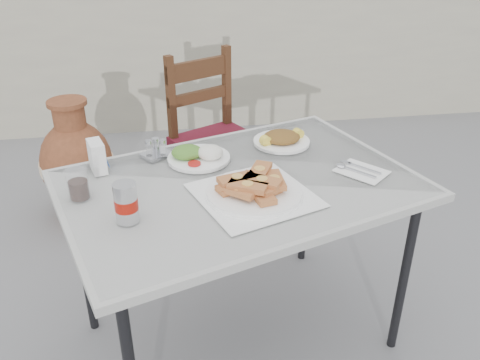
{
  "coord_description": "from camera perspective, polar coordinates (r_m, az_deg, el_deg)",
  "views": [
    {
      "loc": [
        -0.28,
        -1.78,
        1.72
      ],
      "look_at": [
        -0.01,
        -0.05,
        0.77
      ],
      "focal_mm": 38.0,
      "sensor_mm": 36.0,
      "label": 1
    }
  ],
  "objects": [
    {
      "name": "pide_plate",
      "position": [
        1.81,
        1.61,
        -0.75
      ],
      "size": [
        0.5,
        0.5,
        0.08
      ],
      "rotation": [
        0.0,
        0.0,
        0.35
      ],
      "color": "white",
      "rests_on": "cafe_table"
    },
    {
      "name": "ground",
      "position": [
        2.49,
        0.12,
        -15.29
      ],
      "size": [
        80.0,
        80.0,
        0.0
      ],
      "primitive_type": "plane",
      "color": "slate",
      "rests_on": "ground"
    },
    {
      "name": "cafe_table",
      "position": [
        1.96,
        -0.04,
        -1.51
      ],
      "size": [
        1.53,
        1.27,
        0.8
      ],
      "rotation": [
        0.0,
        0.0,
        0.33
      ],
      "color": "black",
      "rests_on": "ground"
    },
    {
      "name": "salad_rice_plate",
      "position": [
        2.09,
        -4.74,
        2.86
      ],
      "size": [
        0.26,
        0.26,
        0.06
      ],
      "color": "white",
      "rests_on": "cafe_table"
    },
    {
      "name": "cola_glass",
      "position": [
        1.88,
        -17.7,
        -0.62
      ],
      "size": [
        0.08,
        0.08,
        0.11
      ],
      "color": "white",
      "rests_on": "cafe_table"
    },
    {
      "name": "terracotta_urn",
      "position": [
        3.2,
        -17.81,
        1.65
      ],
      "size": [
        0.43,
        0.43,
        0.76
      ],
      "color": "brown",
      "rests_on": "ground"
    },
    {
      "name": "soda_can",
      "position": [
        1.69,
        -12.67,
        -2.48
      ],
      "size": [
        0.08,
        0.08,
        0.14
      ],
      "color": "silver",
      "rests_on": "cafe_table"
    },
    {
      "name": "condiment_caddy",
      "position": [
        2.14,
        -9.4,
        3.32
      ],
      "size": [
        0.14,
        0.14,
        0.08
      ],
      "rotation": [
        0.0,
        0.0,
        0.64
      ],
      "color": "silver",
      "rests_on": "cafe_table"
    },
    {
      "name": "napkin_holder",
      "position": [
        2.05,
        -15.75,
        2.56
      ],
      "size": [
        0.09,
        0.11,
        0.12
      ],
      "rotation": [
        0.0,
        0.0,
        0.3
      ],
      "color": "white",
      "rests_on": "cafe_table"
    },
    {
      "name": "chair",
      "position": [
        2.98,
        -2.83,
        4.63
      ],
      "size": [
        0.6,
        0.6,
        1.01
      ],
      "rotation": [
        0.0,
        0.0,
        0.49
      ],
      "color": "#311D0D",
      "rests_on": "ground"
    },
    {
      "name": "cutlery_napkin",
      "position": [
        2.05,
        13.12,
        1.11
      ],
      "size": [
        0.23,
        0.24,
        0.01
      ],
      "rotation": [
        0.0,
        0.0,
        0.71
      ],
      "color": "white",
      "rests_on": "cafe_table"
    },
    {
      "name": "back_wall",
      "position": [
        4.43,
        -4.97,
        13.61
      ],
      "size": [
        6.0,
        0.25,
        1.2
      ],
      "primitive_type": "cube",
      "color": "#A39F88",
      "rests_on": "ground"
    },
    {
      "name": "salad_chopped_plate",
      "position": [
        2.24,
        4.7,
        4.64
      ],
      "size": [
        0.25,
        0.25,
        0.05
      ],
      "color": "white",
      "rests_on": "cafe_table"
    }
  ]
}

